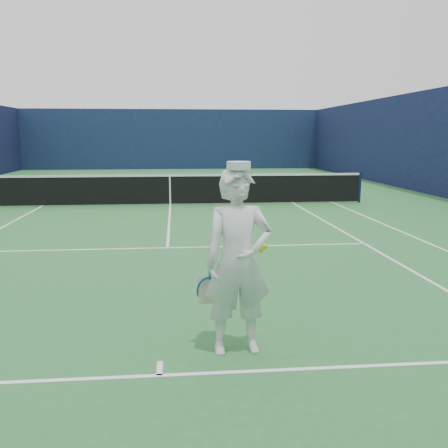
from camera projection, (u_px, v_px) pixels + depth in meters
name	position (u px, v px, depth m)	size (l,w,h in m)	color
ground	(170.00, 205.00, 16.36)	(80.00, 80.00, 0.00)	#296D33
court_markings	(170.00, 205.00, 16.36)	(11.03, 23.83, 0.01)	white
windscreen_fence	(169.00, 143.00, 16.01)	(20.12, 36.12, 4.00)	#101D3C
tennis_net	(170.00, 188.00, 16.26)	(12.88, 0.09, 1.07)	#141E4C
tennis_player	(238.00, 261.00, 5.11)	(0.82, 0.52, 1.99)	white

